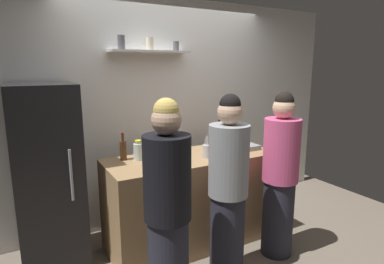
# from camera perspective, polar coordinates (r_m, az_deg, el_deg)

# --- Properties ---
(ground_plane) EXTENTS (5.28, 5.28, 0.00)m
(ground_plane) POSITION_cam_1_polar(r_m,az_deg,el_deg) (3.35, 6.10, -21.75)
(ground_plane) COLOR #726656
(back_wall_assembly) EXTENTS (4.80, 0.32, 2.60)m
(back_wall_assembly) POSITION_cam_1_polar(r_m,az_deg,el_deg) (3.91, -4.17, 3.73)
(back_wall_assembly) COLOR white
(back_wall_assembly) RESTS_ON ground
(refrigerator) EXTENTS (0.57, 0.66, 1.69)m
(refrigerator) POSITION_cam_1_polar(r_m,az_deg,el_deg) (3.27, -24.09, -7.13)
(refrigerator) COLOR black
(refrigerator) RESTS_ON ground
(counter) EXTENTS (1.75, 0.70, 0.94)m
(counter) POSITION_cam_1_polar(r_m,az_deg,el_deg) (3.45, 0.00, -11.77)
(counter) COLOR #9E7A51
(counter) RESTS_ON ground
(baking_pan) EXTENTS (0.34, 0.24, 0.05)m
(baking_pan) POSITION_cam_1_polar(r_m,az_deg,el_deg) (3.58, 8.85, -2.68)
(baking_pan) COLOR gray
(baking_pan) RESTS_ON counter
(utensil_holder) EXTENTS (0.10, 0.10, 0.23)m
(utensil_holder) POSITION_cam_1_polar(r_m,az_deg,el_deg) (3.23, 2.72, -3.36)
(utensil_holder) COLOR #B2B2B7
(utensil_holder) RESTS_ON counter
(wine_bottle_amber_glass) EXTENTS (0.06, 0.06, 0.28)m
(wine_bottle_amber_glass) POSITION_cam_1_polar(r_m,az_deg,el_deg) (3.20, -12.05, -3.07)
(wine_bottle_amber_glass) COLOR #472814
(wine_bottle_amber_glass) RESTS_ON counter
(wine_bottle_green_glass) EXTENTS (0.06, 0.06, 0.30)m
(wine_bottle_green_glass) POSITION_cam_1_polar(r_m,az_deg,el_deg) (3.72, 4.79, -0.74)
(wine_bottle_green_glass) COLOR #19471E
(wine_bottle_green_glass) RESTS_ON counter
(wine_bottle_pale_glass) EXTENTS (0.07, 0.07, 0.31)m
(wine_bottle_pale_glass) POSITION_cam_1_polar(r_m,az_deg,el_deg) (2.78, -6.77, -4.89)
(wine_bottle_pale_glass) COLOR #B2BFB2
(wine_bottle_pale_glass) RESTS_ON counter
(wine_bottle_dark_glass) EXTENTS (0.06, 0.06, 0.32)m
(wine_bottle_dark_glass) POSITION_cam_1_polar(r_m,az_deg,el_deg) (3.10, -3.76, -2.98)
(wine_bottle_dark_glass) COLOR black
(wine_bottle_dark_glass) RESTS_ON counter
(water_bottle_plastic) EXTENTS (0.10, 0.10, 0.20)m
(water_bottle_plastic) POSITION_cam_1_polar(r_m,az_deg,el_deg) (3.18, -9.46, -3.35)
(water_bottle_plastic) COLOR silver
(water_bottle_plastic) RESTS_ON counter
(person_blonde) EXTENTS (0.34, 0.34, 1.63)m
(person_blonde) POSITION_cam_1_polar(r_m,az_deg,el_deg) (2.39, -4.29, -14.13)
(person_blonde) COLOR #262633
(person_blonde) RESTS_ON ground
(person_grey_hoodie) EXTENTS (0.34, 0.34, 1.62)m
(person_grey_hoodie) POSITION_cam_1_polar(r_m,az_deg,el_deg) (2.80, 6.39, -10.26)
(person_grey_hoodie) COLOR #262633
(person_grey_hoodie) RESTS_ON ground
(person_pink_top) EXTENTS (0.34, 0.34, 1.61)m
(person_pink_top) POSITION_cam_1_polar(r_m,az_deg,el_deg) (3.23, 15.26, -7.71)
(person_pink_top) COLOR #262633
(person_pink_top) RESTS_ON ground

